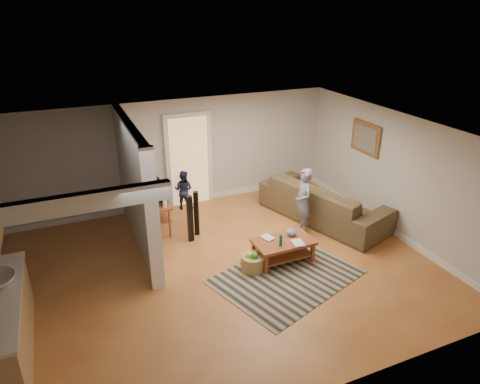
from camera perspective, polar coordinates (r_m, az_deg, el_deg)
name	(u,v)px	position (r m, az deg, el deg)	size (l,w,h in m)	color
ground	(223,269)	(7.89, -2.32, -10.18)	(7.50, 7.50, 0.00)	#9A5027
room_shell	(153,196)	(7.29, -11.56, -0.56)	(7.54, 6.02, 2.52)	#B1B0AA
area_rug	(287,277)	(7.71, 6.23, -11.15)	(2.39, 1.74, 0.01)	black
sofa	(322,219)	(9.74, 10.87, -3.52)	(2.92, 1.14, 0.85)	#473723
coffee_table	(284,244)	(7.99, 5.86, -6.97)	(1.10, 0.65, 0.65)	maroon
tv_console	(156,203)	(9.06, -11.16, -1.46)	(0.49, 1.09, 0.91)	maroon
speaker_left	(190,219)	(8.56, -6.67, -3.55)	(0.10, 0.10, 0.99)	black
speaker_right	(197,213)	(8.78, -5.82, -2.84)	(0.10, 0.10, 0.97)	black
toy_basket	(253,262)	(7.78, 1.73, -9.28)	(0.44, 0.44, 0.39)	olive
child	(301,232)	(9.12, 8.17, -5.35)	(0.52, 0.34, 1.42)	slate
toddler	(185,208)	(10.15, -7.40, -2.12)	(0.45, 0.35, 0.93)	#212646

